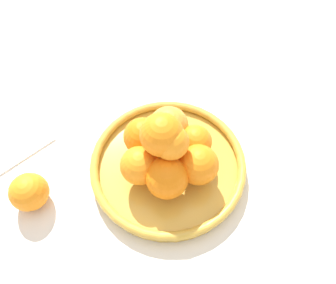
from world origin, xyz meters
name	(u,v)px	position (x,y,z in m)	size (l,w,h in m)	color
ground_plane	(168,169)	(0.00, 0.00, 0.00)	(4.00, 4.00, 0.00)	silver
fruit_bowl	(168,165)	(0.00, 0.00, 0.02)	(0.32, 0.32, 0.03)	gold
orange_pile	(167,149)	(0.00, 0.00, 0.09)	(0.18, 0.20, 0.14)	orange
stray_orange	(29,192)	(0.18, -0.20, 0.04)	(0.07, 0.07, 0.07)	orange
napkin_folded	(2,136)	(0.10, -0.36, 0.00)	(0.17, 0.17, 0.01)	white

